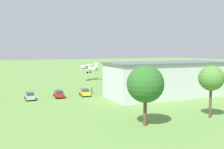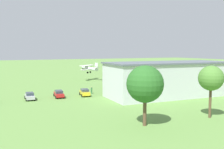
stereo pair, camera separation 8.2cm
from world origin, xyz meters
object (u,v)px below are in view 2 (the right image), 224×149
at_px(hangar, 168,79).
at_px(biplane, 89,68).
at_px(car_red, 59,94).
at_px(person_crossing_taxiway, 92,90).
at_px(tree_near_perimeter_road, 211,78).
at_px(person_at_fence_line, 168,82).
at_px(car_yellow, 85,92).
at_px(person_walking_on_apron, 164,83).
at_px(tree_by_windsock, 145,84).
at_px(person_by_parked_cars, 183,82).
at_px(car_silver, 30,96).

xyz_separation_m(hangar, biplane, (5.02, -36.19, 0.31)).
distance_m(car_red, person_crossing_taxiway, 8.34).
bearing_deg(tree_near_perimeter_road, person_at_fence_line, -119.08).
relative_size(car_yellow, person_crossing_taxiway, 2.62).
distance_m(person_walking_on_apron, person_crossing_taxiway, 24.47).
bearing_deg(car_red, car_yellow, 171.43).
relative_size(car_red, person_crossing_taxiway, 2.84).
distance_m(hangar, tree_near_perimeter_road, 19.35).
xyz_separation_m(biplane, person_crossing_taxiway, (9.53, 25.75, -3.34)).
relative_size(biplane, tree_by_windsock, 0.90).
relative_size(person_by_parked_cars, person_crossing_taxiway, 0.99).
distance_m(car_silver, person_walking_on_apron, 38.95).
xyz_separation_m(car_yellow, person_by_parked_cars, (-32.16, -3.78, 0.02)).
height_order(person_by_parked_cars, person_crossing_taxiway, person_crossing_taxiway).
height_order(biplane, person_walking_on_apron, biplane).
bearing_deg(car_silver, hangar, 162.40).
xyz_separation_m(car_yellow, person_at_fence_line, (-28.66, -5.99, 0.05)).
relative_size(person_by_parked_cars, tree_near_perimeter_road, 0.21).
height_order(person_by_parked_cars, person_at_fence_line, person_at_fence_line).
bearing_deg(tree_near_perimeter_road, car_yellow, -68.16).
bearing_deg(person_walking_on_apron, tree_by_windsock, 48.48).
relative_size(car_red, person_walking_on_apron, 3.06).
distance_m(person_at_fence_line, tree_by_windsock, 43.40).
xyz_separation_m(biplane, tree_near_perimeter_road, (1.42, 54.30, 1.90)).
relative_size(biplane, person_walking_on_apron, 4.77).
distance_m(hangar, person_at_fence_line, 18.69).
relative_size(person_by_parked_cars, tree_by_windsock, 0.20).
xyz_separation_m(biplane, person_by_parked_cars, (-20.13, 24.06, -3.34)).
bearing_deg(person_at_fence_line, person_walking_on_apron, 14.47).
distance_m(car_red, person_walking_on_apron, 32.81).
relative_size(car_yellow, person_by_parked_cars, 2.64).
relative_size(hangar, person_crossing_taxiway, 17.16).
relative_size(car_silver, person_at_fence_line, 2.48).
xyz_separation_m(car_silver, tree_by_windsock, (-11.19, 26.40, 4.98)).
distance_m(biplane, tree_near_perimeter_road, 54.35).
bearing_deg(car_red, person_walking_on_apron, -171.89).
bearing_deg(tree_by_windsock, car_silver, -67.03).
xyz_separation_m(person_walking_on_apron, tree_by_windsock, (27.48, 31.04, 4.99)).
relative_size(car_silver, person_walking_on_apron, 2.76).
relative_size(hangar, biplane, 3.88).
height_order(car_yellow, tree_near_perimeter_road, tree_near_perimeter_road).
xyz_separation_m(car_yellow, car_silver, (11.94, -0.85, -0.03)).
bearing_deg(car_yellow, car_silver, -4.07).
bearing_deg(car_red, hangar, 157.99).
bearing_deg(person_by_parked_cars, car_yellow, 6.71).
bearing_deg(biplane, car_red, 56.62).
xyz_separation_m(person_walking_on_apron, person_crossing_taxiway, (24.23, 3.40, 0.07)).
bearing_deg(biplane, hangar, 97.90).
xyz_separation_m(person_crossing_taxiway, tree_by_windsock, (3.25, 27.64, 4.92)).
relative_size(car_red, person_at_fence_line, 2.75).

